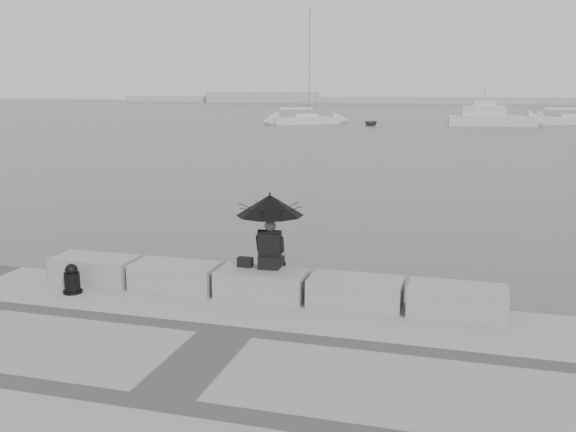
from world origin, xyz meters
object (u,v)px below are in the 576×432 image
(mooring_bollard, at_px, (72,281))
(motor_cruiser, at_px, (492,118))
(sailboat_right, at_px, (571,120))
(seated_person, at_px, (270,213))
(dinghy, at_px, (371,123))
(sailboat_left, at_px, (305,119))

(mooring_bollard, height_order, motor_cruiser, motor_cruiser)
(sailboat_right, xyz_separation_m, motor_cruiser, (-8.78, -5.69, 0.37))
(seated_person, bearing_deg, motor_cruiser, 79.04)
(dinghy, bearing_deg, seated_person, -91.31)
(seated_person, xyz_separation_m, dinghy, (-7.49, 61.31, -1.74))
(mooring_bollard, distance_m, sailboat_left, 62.95)
(motor_cruiser, bearing_deg, sailboat_right, 28.01)
(mooring_bollard, bearing_deg, seated_person, 15.06)
(dinghy, bearing_deg, mooring_bollard, -94.61)
(sailboat_right, bearing_deg, seated_person, -113.27)
(mooring_bollard, distance_m, dinghy, 62.38)
(mooring_bollard, xyz_separation_m, sailboat_right, (17.75, 69.80, -0.21))
(motor_cruiser, bearing_deg, dinghy, -176.80)
(seated_person, relative_size, dinghy, 0.43)
(mooring_bollard, bearing_deg, dinghy, 93.66)
(seated_person, height_order, sailboat_left, sailboat_left)
(sailboat_right, height_order, motor_cruiser, sailboat_right)
(sailboat_left, relative_size, dinghy, 4.01)
(mooring_bollard, distance_m, motor_cruiser, 64.74)
(mooring_bollard, distance_m, sailboat_right, 72.02)
(seated_person, xyz_separation_m, motor_cruiser, (5.46, 63.17, -1.12))
(seated_person, distance_m, mooring_bollard, 3.86)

